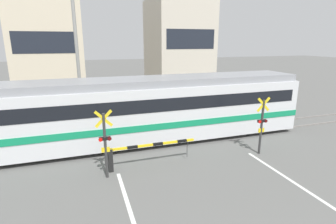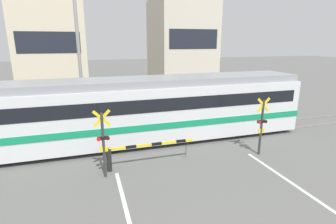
# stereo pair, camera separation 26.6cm
# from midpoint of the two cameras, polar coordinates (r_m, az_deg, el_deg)

# --- Properties ---
(rail_track_near) EXTENTS (50.00, 0.10, 0.08)m
(rail_track_near) POSITION_cam_midpoint_polar(r_m,az_deg,el_deg) (14.07, 1.12, -6.62)
(rail_track_near) COLOR gray
(rail_track_near) RESTS_ON ground_plane
(rail_track_far) EXTENTS (50.00, 0.10, 0.08)m
(rail_track_far) POSITION_cam_midpoint_polar(r_m,az_deg,el_deg) (15.35, -0.59, -4.73)
(rail_track_far) COLOR gray
(rail_track_far) RESTS_ON ground_plane
(commuter_train) EXTENTS (20.34, 2.85, 3.43)m
(commuter_train) POSITION_cam_midpoint_polar(r_m,az_deg,el_deg) (13.63, -10.40, 0.33)
(commuter_train) COLOR silver
(commuter_train) RESTS_ON ground_plane
(crossing_barrier_near) EXTENTS (3.82, 0.20, 1.01)m
(crossing_barrier_near) POSITION_cam_midpoint_polar(r_m,az_deg,el_deg) (11.29, -6.89, -8.53)
(crossing_barrier_near) COLOR black
(crossing_barrier_near) RESTS_ON ground_plane
(crossing_barrier_far) EXTENTS (3.82, 0.20, 1.01)m
(crossing_barrier_far) POSITION_cam_midpoint_polar(r_m,az_deg,el_deg) (17.92, 4.62, 0.48)
(crossing_barrier_far) COLOR black
(crossing_barrier_far) RESTS_ON ground_plane
(crossing_signal_left) EXTENTS (0.68, 0.15, 2.78)m
(crossing_signal_left) POSITION_cam_midpoint_polar(r_m,az_deg,el_deg) (10.45, -13.20, -6.18)
(crossing_signal_left) COLOR #333333
(crossing_signal_left) RESTS_ON ground_plane
(crossing_signal_right) EXTENTS (0.68, 0.15, 2.78)m
(crossing_signal_right) POSITION_cam_midpoint_polar(r_m,az_deg,el_deg) (13.03, 20.26, -2.46)
(crossing_signal_right) COLOR #333333
(crossing_signal_right) RESTS_ON ground_plane
(pedestrian) EXTENTS (0.38, 0.23, 1.76)m
(pedestrian) POSITION_cam_midpoint_polar(r_m,az_deg,el_deg) (19.59, -7.49, 2.51)
(pedestrian) COLOR #23232D
(pedestrian) RESTS_ON ground_plane
(building_left_of_street) EXTENTS (6.37, 7.78, 9.39)m
(building_left_of_street) POSITION_cam_midpoint_polar(r_m,az_deg,el_deg) (30.01, -23.39, 12.84)
(building_left_of_street) COLOR beige
(building_left_of_street) RESTS_ON ground_plane
(building_right_of_street) EXTENTS (6.38, 7.78, 9.99)m
(building_right_of_street) POSITION_cam_midpoint_polar(r_m,az_deg,el_deg) (31.89, 3.03, 14.61)
(building_right_of_street) COLOR beige
(building_right_of_street) RESTS_ON ground_plane
(utility_pole_streetside) EXTENTS (0.22, 0.22, 8.88)m
(utility_pole_streetside) POSITION_cam_midpoint_polar(r_m,az_deg,el_deg) (18.57, -18.41, 11.85)
(utility_pole_streetside) COLOR gray
(utility_pole_streetside) RESTS_ON ground_plane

